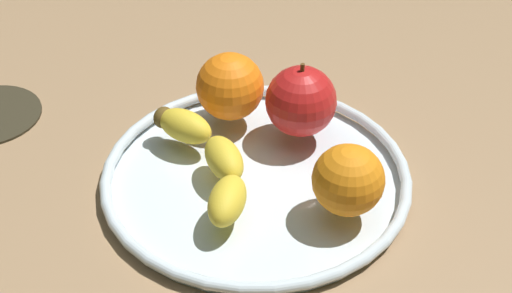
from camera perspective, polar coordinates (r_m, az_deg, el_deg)
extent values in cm
cube|color=#9A7754|center=(78.72, 0.00, -3.88)|extent=(139.51, 139.51, 4.00)
cylinder|color=silver|center=(77.19, 0.00, -2.62)|extent=(30.53, 30.53, 0.60)
torus|color=silver|center=(76.60, 0.00, -2.11)|extent=(31.80, 31.80, 1.20)
ellipsoid|color=yellow|center=(70.21, -2.21, -4.14)|extent=(7.20, 5.32, 3.44)
ellipsoid|color=yellow|center=(75.22, -2.48, -0.74)|extent=(7.15, 5.13, 3.44)
ellipsoid|color=yellow|center=(79.49, -5.43, 1.56)|extent=(6.69, 7.19, 3.44)
ellipsoid|color=brown|center=(81.00, -7.07, 2.22)|extent=(3.13, 3.06, 2.41)
sphere|color=red|center=(79.35, 3.45, 3.47)|extent=(7.64, 7.64, 7.64)
cylinder|color=#593819|center=(77.12, 3.56, 5.92)|extent=(0.44, 0.44, 1.20)
sphere|color=orange|center=(81.70, -2.00, 4.60)|extent=(7.48, 7.48, 7.48)
sphere|color=orange|center=(70.24, 7.05, -2.55)|extent=(6.91, 6.91, 6.91)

